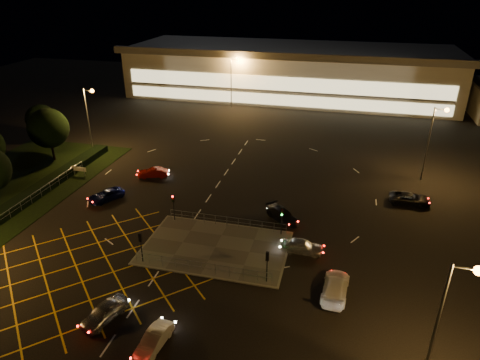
% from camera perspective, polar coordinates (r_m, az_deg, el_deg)
% --- Properties ---
extents(ground, '(180.00, 180.00, 0.00)m').
position_cam_1_polar(ground, '(45.69, -4.95, -7.29)').
color(ground, black).
rests_on(ground, ground).
extents(pedestrian_island, '(14.00, 9.00, 0.12)m').
position_cam_1_polar(pedestrian_island, '(43.53, -3.28, -8.97)').
color(pedestrian_island, '#4C4944').
rests_on(pedestrian_island, ground).
extents(grass_verge, '(18.00, 30.00, 0.08)m').
position_cam_1_polar(grass_verge, '(63.85, -27.60, -0.27)').
color(grass_verge, black).
rests_on(grass_verge, ground).
extents(hedge, '(2.00, 26.00, 1.00)m').
position_cam_1_polar(hedge, '(60.56, -24.10, -0.39)').
color(hedge, black).
rests_on(hedge, ground).
extents(supermarket, '(72.00, 26.50, 10.50)m').
position_cam_1_polar(supermarket, '(100.84, 6.64, 14.26)').
color(supermarket, beige).
rests_on(supermarket, ground).
extents(streetlight_se, '(1.78, 0.56, 10.03)m').
position_cam_1_polar(streetlight_se, '(29.49, 26.01, -15.48)').
color(streetlight_se, slate).
rests_on(streetlight_se, ground).
extents(streetlight_nw, '(1.78, 0.56, 10.03)m').
position_cam_1_polar(streetlight_nw, '(67.88, -19.43, 8.57)').
color(streetlight_nw, slate).
rests_on(streetlight_nw, ground).
extents(streetlight_ne, '(1.78, 0.56, 10.03)m').
position_cam_1_polar(streetlight_ne, '(60.04, 24.41, 5.62)').
color(streetlight_ne, slate).
rests_on(streetlight_ne, ground).
extents(streetlight_far_left, '(1.78, 0.56, 10.03)m').
position_cam_1_polar(streetlight_far_left, '(89.01, -0.93, 13.75)').
color(streetlight_far_left, slate).
rests_on(streetlight_far_left, ground).
extents(streetlight_far_right, '(1.78, 0.56, 10.03)m').
position_cam_1_polar(streetlight_far_right, '(89.69, 25.52, 11.42)').
color(streetlight_far_right, slate).
rests_on(streetlight_far_right, ground).
extents(signal_sw, '(0.28, 0.30, 3.15)m').
position_cam_1_polar(signal_sw, '(41.24, -13.11, -8.00)').
color(signal_sw, black).
rests_on(signal_sw, pedestrian_island).
extents(signal_se, '(0.28, 0.30, 3.15)m').
position_cam_1_polar(signal_se, '(37.84, 3.66, -10.67)').
color(signal_se, black).
rests_on(signal_se, pedestrian_island).
extents(signal_nw, '(0.28, 0.30, 3.15)m').
position_cam_1_polar(signal_nw, '(47.39, -8.87, -2.91)').
color(signal_nw, black).
rests_on(signal_nw, pedestrian_island).
extents(signal_ne, '(0.28, 0.30, 3.15)m').
position_cam_1_polar(signal_ne, '(44.47, 5.61, -4.74)').
color(signal_ne, black).
rests_on(signal_ne, pedestrian_island).
extents(tree_c, '(5.76, 5.76, 7.84)m').
position_cam_1_polar(tree_c, '(67.81, -24.19, 6.32)').
color(tree_c, black).
rests_on(tree_c, ground).
extents(tree_d, '(4.68, 4.68, 6.37)m').
position_cam_1_polar(tree_d, '(76.18, -25.03, 7.36)').
color(tree_d, black).
rests_on(tree_d, ground).
extents(car_near_silver, '(2.80, 4.47, 1.42)m').
position_cam_1_polar(car_near_silver, '(36.92, -17.66, -16.44)').
color(car_near_silver, '#A5A7AC').
rests_on(car_near_silver, ground).
extents(car_queue_white, '(1.77, 3.94, 1.25)m').
position_cam_1_polar(car_queue_white, '(33.99, -11.38, -20.15)').
color(car_queue_white, '#B9B9B9').
rests_on(car_queue_white, ground).
extents(car_left_blue, '(3.97, 4.81, 1.22)m').
position_cam_1_polar(car_left_blue, '(54.56, -17.43, -1.94)').
color(car_left_blue, '#0D1451').
rests_on(car_left_blue, ground).
extents(car_far_dkgrey, '(4.53, 4.57, 1.33)m').
position_cam_1_polar(car_far_dkgrey, '(48.01, 5.65, -4.64)').
color(car_far_dkgrey, black).
rests_on(car_far_dkgrey, ground).
extents(car_right_silver, '(4.12, 1.67, 1.40)m').
position_cam_1_polar(car_right_silver, '(42.96, 8.27, -8.72)').
color(car_right_silver, silver).
rests_on(car_right_silver, ground).
extents(car_circ_red, '(4.16, 2.54, 1.30)m').
position_cam_1_polar(car_circ_red, '(59.09, -11.52, 0.96)').
color(car_circ_red, maroon).
rests_on(car_circ_red, ground).
extents(car_east_grey, '(4.89, 2.37, 1.34)m').
position_cam_1_polar(car_east_grey, '(55.06, 21.73, -2.31)').
color(car_east_grey, black).
rests_on(car_east_grey, ground).
extents(car_approach_white, '(2.46, 5.31, 1.50)m').
position_cam_1_polar(car_approach_white, '(38.44, 12.61, -13.72)').
color(car_approach_white, '#BCBCBC').
rests_on(car_approach_white, ground).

